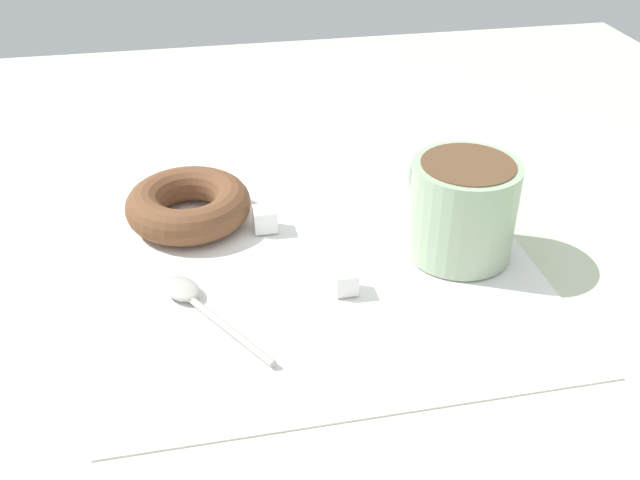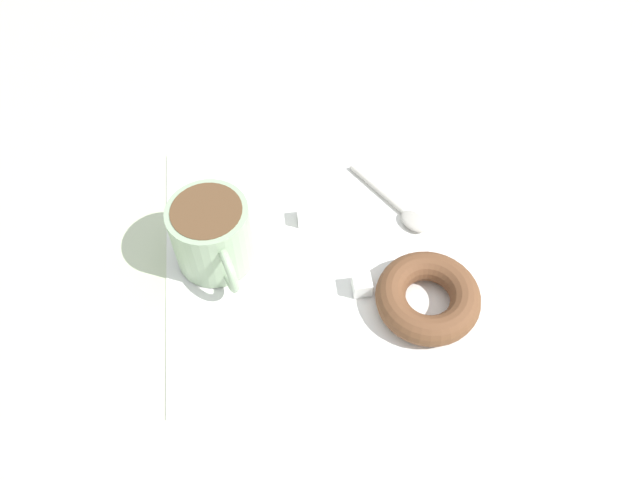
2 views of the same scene
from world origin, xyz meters
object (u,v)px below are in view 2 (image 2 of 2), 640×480
(sugar_cube, at_px, (362,285))
(sugar_cube_extra, at_px, (305,216))
(spoon, at_px, (403,211))
(donut, at_px, (428,297))
(coffee_cup, at_px, (212,235))

(sugar_cube, distance_m, sugar_cube_extra, 0.11)
(sugar_cube_extra, bearing_deg, spoon, -1.98)
(spoon, height_order, sugar_cube, sugar_cube)
(donut, height_order, sugar_cube, donut)
(donut, relative_size, spoon, 0.95)
(donut, distance_m, sugar_cube, 0.07)
(donut, height_order, sugar_cube_extra, donut)
(spoon, height_order, sugar_cube_extra, sugar_cube_extra)
(coffee_cup, relative_size, donut, 1.05)
(coffee_cup, distance_m, donut, 0.24)
(donut, relative_size, sugar_cube_extra, 6.19)
(spoon, bearing_deg, sugar_cube, -124.29)
(donut, relative_size, sugar_cube, 5.53)
(coffee_cup, height_order, donut, coffee_cup)
(spoon, xyz_separation_m, sugar_cube, (-0.07, -0.10, 0.01))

